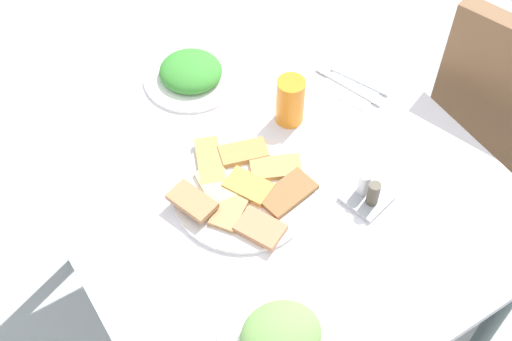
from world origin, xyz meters
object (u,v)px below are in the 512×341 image
fork (349,86)px  spoon (360,80)px  pide_platter (243,190)px  condiment_caddy (367,194)px  paper_napkin (354,84)px  dining_table (264,189)px  soda_can (290,101)px  salad_plate_greens (192,72)px  salad_plate_rice (281,337)px

fork → spoon: bearing=72.4°
pide_platter → condiment_caddy: (0.16, 0.22, 0.01)m
pide_platter → spoon: size_ratio=2.08×
paper_napkin → fork: bearing=-90.0°
dining_table → fork: (-0.10, 0.31, 0.08)m
fork → pide_platter: bearing=-88.8°
condiment_caddy → spoon: bearing=144.4°
fork → condiment_caddy: bearing=-48.2°
dining_table → soda_can: (-0.09, 0.13, 0.14)m
paper_napkin → fork: 0.02m
dining_table → salad_plate_greens: (-0.33, 0.00, 0.10)m
salad_plate_rice → soda_can: bearing=144.2°
pide_platter → soda_can: 0.25m
paper_napkin → dining_table: bearing=-73.0°
salad_plate_rice → spoon: (-0.46, 0.54, -0.02)m
fork → condiment_caddy: condiment_caddy is taller
condiment_caddy → salad_plate_greens: bearing=-165.1°
salad_plate_greens → salad_plate_rice: salad_plate_rice is taller
pide_platter → paper_napkin: (-0.13, 0.40, -0.01)m
salad_plate_greens → paper_napkin: 0.40m
salad_plate_greens → condiment_caddy: condiment_caddy is taller
dining_table → salad_plate_greens: 0.35m
paper_napkin → condiment_caddy: bearing=-33.2°
soda_can → paper_napkin: size_ratio=0.93×
paper_napkin → condiment_caddy: 0.34m
salad_plate_rice → paper_napkin: salad_plate_rice is taller
pide_platter → paper_napkin: size_ratio=2.56×
dining_table → paper_napkin: 0.35m
soda_can → spoon: size_ratio=0.75×
fork → spoon: (0.00, 0.04, 0.00)m
fork → dining_table: bearing=-89.7°
pide_platter → salad_plate_greens: size_ratio=1.43×
spoon → salad_plate_rice: bearing=-72.5°
salad_plate_greens → condiment_caddy: size_ratio=2.18×
dining_table → spoon: size_ratio=6.47×
soda_can → fork: bearing=92.1°
spoon → fork: bearing=-112.7°
salad_plate_greens → spoon: bearing=56.0°
dining_table → salad_plate_rice: bearing=-28.4°
soda_can → condiment_caddy: 0.28m
pide_platter → condiment_caddy: size_ratio=3.12×
dining_table → soda_can: 0.21m
pide_platter → salad_plate_rice: bearing=-20.1°
soda_can → spoon: 0.22m
dining_table → spoon: bearing=106.2°
salad_plate_greens → fork: salad_plate_greens is taller
spoon → condiment_caddy: 0.35m
pide_platter → paper_napkin: 0.42m
paper_napkin → fork: fork is taller
salad_plate_rice → fork: bearing=132.2°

